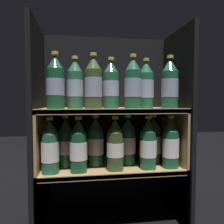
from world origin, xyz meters
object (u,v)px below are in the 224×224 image
bottle_lower_back_0 (66,144)px  bottle_lower_back_2 (128,142)px  bottle_upper_front_2 (133,85)px  bottle_lower_front_0 (50,148)px  bottle_lower_front_1 (78,147)px  bottle_lower_back_1 (96,143)px  bottle_lower_back_3 (153,141)px  bottle_upper_back_0 (75,85)px  bottle_lower_front_4 (171,144)px  bottle_upper_back_1 (111,86)px  bottle_lower_front_3 (148,145)px  bottle_lower_front_2 (115,146)px  bottle_upper_front_0 (55,84)px  bottle_upper_back_2 (146,86)px  bottle_upper_front_3 (170,85)px  bottle_upper_front_1 (93,84)px

bottle_lower_back_0 → bottle_lower_back_2: 0.31m
bottle_upper_front_2 → bottle_lower_front_0: (-0.38, 0.00, -0.29)m
bottle_upper_front_2 → bottle_lower_front_1: bearing=180.0°
bottle_lower_front_0 → bottle_lower_back_1: bearing=22.5°
bottle_lower_front_0 → bottle_lower_back_3: bearing=9.7°
bottle_upper_back_0 → bottle_lower_back_2: bearing=-0.0°
bottle_upper_back_0 → bottle_lower_front_4: size_ratio=1.00×
bottle_upper_back_1 → bottle_lower_back_3: bottle_upper_back_1 is taller
bottle_lower_front_3 → bottle_lower_back_3: same height
bottle_lower_front_1 → bottle_lower_front_0: bearing=180.0°
bottle_lower_front_1 → bottle_lower_front_2: (0.17, 0.00, 0.00)m
bottle_lower_back_3 → bottle_upper_back_1: bearing=180.0°
bottle_upper_front_0 → bottle_upper_front_2: 0.35m
bottle_upper_back_2 → bottle_upper_back_0: bearing=180.0°
bottle_lower_front_0 → bottle_upper_front_3: bearing=-0.0°
bottle_upper_front_1 → bottle_upper_back_2: (0.27, 0.09, -0.00)m
bottle_upper_front_1 → bottle_upper_front_2: 0.18m
bottle_lower_front_3 → bottle_upper_front_1: bearing=-180.0°
bottle_upper_back_0 → bottle_lower_back_1: 0.30m
bottle_lower_back_0 → bottle_lower_back_2: bearing=0.0°
bottle_lower_front_1 → bottle_lower_back_2: (0.25, 0.09, -0.00)m
bottle_upper_front_0 → bottle_upper_back_2: size_ratio=1.00×
bottle_lower_back_0 → bottle_lower_front_2: bearing=-20.6°
bottle_upper_back_0 → bottle_lower_back_1: bottle_upper_back_0 is taller
bottle_lower_front_1 → bottle_upper_back_0: bearing=99.7°
bottle_upper_back_0 → bottle_lower_back_1: size_ratio=1.00×
bottle_upper_front_1 → bottle_upper_front_3: size_ratio=1.00×
bottle_lower_front_1 → bottle_lower_back_2: bearing=19.3°
bottle_upper_front_2 → bottle_lower_front_4: bottle_upper_front_2 is taller
bottle_upper_front_0 → bottle_lower_front_3: 0.51m
bottle_upper_back_0 → bottle_lower_back_0: bearing=-180.0°
bottle_upper_back_2 → bottle_lower_front_2: (-0.17, -0.09, -0.29)m
bottle_upper_back_0 → bottle_lower_back_3: size_ratio=1.00×
bottle_lower_front_3 → bottle_lower_back_3: bearing=57.0°
bottle_lower_front_1 → bottle_lower_back_1: (0.08, 0.09, 0.00)m
bottle_upper_back_0 → bottle_lower_front_3: bearing=-14.2°
bottle_upper_front_0 → bottle_lower_front_1: bearing=-0.0°
bottle_lower_front_0 → bottle_lower_back_2: same height
bottle_upper_front_0 → bottle_lower_front_0: bearing=180.0°
bottle_upper_back_0 → bottle_lower_back_2: 0.39m
bottle_upper_front_1 → bottle_lower_back_0: bearing=146.6°
bottle_upper_front_3 → bottle_upper_front_2: bearing=180.0°
bottle_lower_front_3 → bottle_lower_back_3: size_ratio=1.00×
bottle_lower_front_2 → bottle_lower_back_0: same height
bottle_lower_front_3 → bottle_upper_back_0: bearing=165.8°
bottle_upper_front_0 → bottle_upper_back_2: (0.44, 0.09, -0.00)m
bottle_lower_back_1 → bottle_lower_front_4: bearing=-13.7°
bottle_upper_front_3 → bottle_lower_back_2: (-0.18, 0.09, -0.29)m
bottle_upper_front_1 → bottle_upper_front_0: bearing=180.0°
bottle_lower_front_0 → bottle_lower_back_0: size_ratio=1.00×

